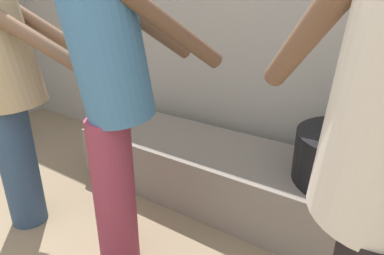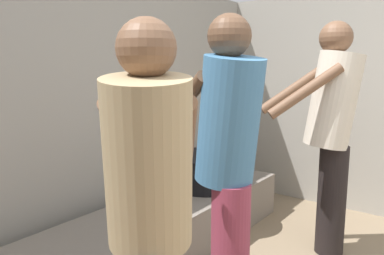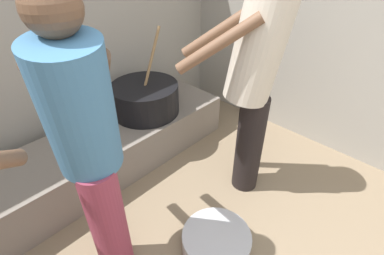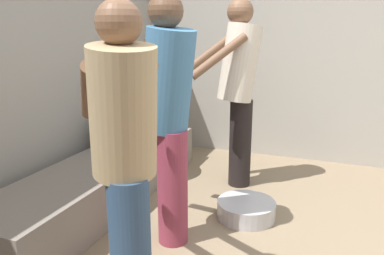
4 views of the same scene
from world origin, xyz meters
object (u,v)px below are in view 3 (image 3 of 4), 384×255
(cook_in_cream_shirt, at_px, (254,76))
(metal_mixing_bowl, at_px, (216,242))
(cooking_pot_main, at_px, (145,98))
(cook_in_blue_shirt, at_px, (87,142))

(cook_in_cream_shirt, bearing_deg, metal_mixing_bowl, -158.13)
(cooking_pot_main, bearing_deg, metal_mixing_bowl, -109.13)
(cook_in_blue_shirt, height_order, metal_mixing_bowl, cook_in_blue_shirt)
(cooking_pot_main, height_order, cook_in_blue_shirt, cook_in_blue_shirt)
(metal_mixing_bowl, bearing_deg, cook_in_blue_shirt, 139.03)
(cooking_pot_main, xyz_separation_m, metal_mixing_bowl, (-0.41, -1.18, -0.43))
(cook_in_cream_shirt, distance_m, metal_mixing_bowl, 1.09)
(metal_mixing_bowl, bearing_deg, cook_in_cream_shirt, 21.87)
(cook_in_blue_shirt, height_order, cook_in_cream_shirt, cook_in_cream_shirt)
(cooking_pot_main, distance_m, metal_mixing_bowl, 1.32)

